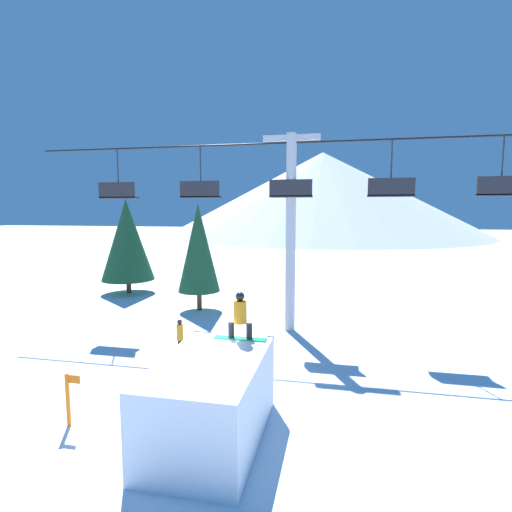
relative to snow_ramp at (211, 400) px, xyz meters
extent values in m
plane|color=white|center=(-1.12, 0.81, -0.95)|extent=(220.00, 220.00, 0.00)
cone|color=silver|center=(-1.12, 77.90, 7.68)|extent=(65.67, 65.67, 17.26)
cube|color=white|center=(0.00, 0.00, 0.00)|extent=(2.25, 3.89, 1.91)
cube|color=silver|center=(0.00, 1.89, 0.92)|extent=(2.25, 0.10, 0.06)
cube|color=#1E9E6B|center=(0.30, 1.53, 0.97)|extent=(1.39, 0.26, 0.03)
cylinder|color=black|center=(0.06, 1.53, 1.19)|extent=(0.15, 0.15, 0.41)
cylinder|color=black|center=(0.54, 1.53, 1.19)|extent=(0.15, 0.15, 0.41)
cylinder|color=orange|center=(0.30, 1.53, 1.68)|extent=(0.34, 0.34, 0.59)
sphere|color=black|center=(0.30, 1.53, 2.09)|extent=(0.23, 0.23, 0.23)
cylinder|color=#B2B2B7|center=(0.72, 8.74, 3.28)|extent=(0.43, 0.43, 8.46)
cube|color=#B2B2B7|center=(0.72, 8.74, 7.31)|extent=(2.40, 0.24, 0.24)
cylinder|color=black|center=(0.72, 8.74, 7.11)|extent=(23.65, 0.08, 0.08)
cylinder|color=#28282D|center=(-7.32, 8.74, 6.00)|extent=(0.06, 0.06, 2.22)
cube|color=#232328|center=(-7.32, 8.74, 4.88)|extent=(1.80, 0.44, 0.08)
cube|color=#232328|center=(-7.32, 8.56, 5.23)|extent=(1.80, 0.08, 0.70)
cylinder|color=#28282D|center=(-3.30, 8.74, 6.00)|extent=(0.06, 0.06, 2.22)
cube|color=#232328|center=(-3.30, 8.74, 4.88)|extent=(1.80, 0.44, 0.08)
cube|color=#232328|center=(-3.30, 8.56, 5.23)|extent=(1.80, 0.08, 0.70)
cylinder|color=#28282D|center=(0.72, 8.74, 6.00)|extent=(0.06, 0.06, 2.22)
cube|color=#232328|center=(0.72, 8.74, 4.88)|extent=(1.80, 0.44, 0.08)
cube|color=#232328|center=(0.72, 8.56, 5.23)|extent=(1.80, 0.08, 0.70)
cylinder|color=#28282D|center=(4.74, 8.74, 6.00)|extent=(0.06, 0.06, 2.22)
cube|color=#232328|center=(4.74, 8.74, 4.88)|extent=(1.80, 0.44, 0.08)
cube|color=#232328|center=(4.74, 8.56, 5.23)|extent=(1.80, 0.08, 0.70)
cylinder|color=#28282D|center=(8.76, 8.74, 6.00)|extent=(0.06, 0.06, 2.22)
cube|color=#232328|center=(8.76, 8.74, 4.88)|extent=(1.80, 0.44, 0.08)
cube|color=#232328|center=(8.76, 8.56, 5.23)|extent=(1.80, 0.08, 0.70)
cylinder|color=#4C3823|center=(-4.40, 11.31, -0.44)|extent=(0.25, 0.25, 1.03)
cone|color=#194728|center=(-4.40, 11.31, 2.38)|extent=(2.19, 2.19, 4.60)
cylinder|color=#4C3823|center=(-10.35, 14.58, -0.53)|extent=(0.30, 0.30, 0.85)
cone|color=#194728|center=(-10.35, 14.58, 2.45)|extent=(3.28, 3.28, 5.11)
cylinder|color=orange|center=(-3.60, -0.18, -0.29)|extent=(0.10, 0.10, 1.33)
cube|color=orange|center=(-3.42, -0.18, 0.25)|extent=(0.36, 0.02, 0.20)
cylinder|color=black|center=(-2.96, 5.24, -0.73)|extent=(0.17, 0.17, 0.45)
cylinder|color=orange|center=(-2.96, 5.24, -0.20)|extent=(0.24, 0.24, 0.60)
sphere|color=#232328|center=(-2.96, 5.24, 0.19)|extent=(0.18, 0.18, 0.18)
camera|label=1|loc=(2.79, -8.28, 4.31)|focal=28.00mm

